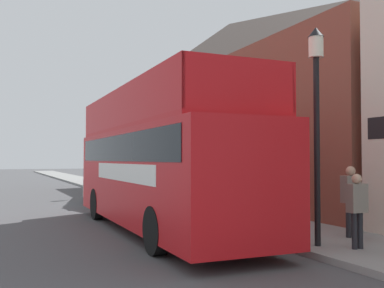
{
  "coord_description": "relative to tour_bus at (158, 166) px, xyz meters",
  "views": [
    {
      "loc": [
        -0.3,
        -2.76,
        2.02
      ],
      "look_at": [
        4.1,
        7.14,
        2.38
      ],
      "focal_mm": 42.0,
      "sensor_mm": 36.0,
      "label": 1
    }
  ],
  "objects": [
    {
      "name": "sidewalk",
      "position": [
        3.09,
        8.76,
        -1.74
      ],
      "size": [
        2.92,
        108.0,
        0.14
      ],
      "color": "gray",
      "rests_on": "ground_plane"
    },
    {
      "name": "brick_terrace_rear",
      "position": [
        7.55,
        9.55,
        2.93
      ],
      "size": [
        6.0,
        24.56,
        9.48
      ],
      "color": "brown",
      "rests_on": "ground_plane"
    },
    {
      "name": "tour_bus",
      "position": [
        0.0,
        0.0,
        0.0
      ],
      "size": [
        2.56,
        10.17,
        3.94
      ],
      "rotation": [
        0.0,
        0.0,
        -0.01
      ],
      "color": "red",
      "rests_on": "ground_plane"
    },
    {
      "name": "parked_car_ahead_of_bus",
      "position": [
        0.51,
        7.68,
        -1.06
      ],
      "size": [
        1.93,
        4.31,
        1.62
      ],
      "rotation": [
        0.0,
        0.0,
        -0.04
      ],
      "color": "silver",
      "rests_on": "ground_plane"
    },
    {
      "name": "pedestrian_second",
      "position": [
        2.71,
        -4.79,
        -0.72
      ],
      "size": [
        0.41,
        0.23,
        1.57
      ],
      "color": "#232328",
      "rests_on": "sidewalk"
    },
    {
      "name": "pedestrian_third",
      "position": [
        3.62,
        -3.66,
        -0.64
      ],
      "size": [
        0.45,
        0.25,
        1.7
      ],
      "color": "#232328",
      "rests_on": "sidewalk"
    },
    {
      "name": "lamp_post_nearest",
      "position": [
        2.17,
        -4.19,
        1.62
      ],
      "size": [
        0.35,
        0.35,
        4.78
      ],
      "color": "black",
      "rests_on": "sidewalk"
    },
    {
      "name": "lamp_post_second",
      "position": [
        2.17,
        3.98,
        1.33
      ],
      "size": [
        0.35,
        0.35,
        4.31
      ],
      "color": "black",
      "rests_on": "sidewalk"
    },
    {
      "name": "lamp_post_third",
      "position": [
        2.07,
        12.14,
        1.59
      ],
      "size": [
        0.35,
        0.35,
        4.72
      ],
      "color": "black",
      "rests_on": "sidewalk"
    }
  ]
}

